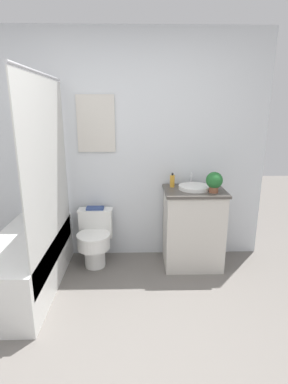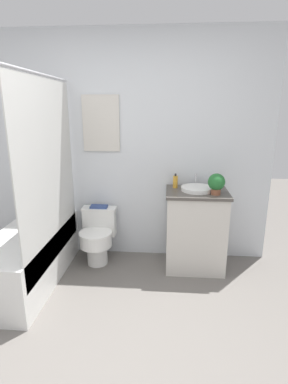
{
  "view_description": "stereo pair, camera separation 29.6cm",
  "coord_description": "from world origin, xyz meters",
  "px_view_note": "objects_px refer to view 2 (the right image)",
  "views": [
    {
      "loc": [
        0.21,
        -1.49,
        1.7
      ],
      "look_at": [
        0.28,
        1.36,
        0.89
      ],
      "focal_mm": 28.0,
      "sensor_mm": 36.0,
      "label": 1
    },
    {
      "loc": [
        0.51,
        -1.48,
        1.7
      ],
      "look_at": [
        0.28,
        1.36,
        0.89
      ],
      "focal_mm": 28.0,
      "sensor_mm": 36.0,
      "label": 2
    }
  ],
  "objects_px": {
    "toilet": "(98,236)",
    "potted_plant": "(216,183)",
    "book_on_tank": "(99,207)",
    "soap_bottle": "(175,182)",
    "sink": "(197,189)"
  },
  "relations": [
    {
      "from": "soap_bottle",
      "to": "book_on_tank",
      "type": "height_order",
      "value": "soap_bottle"
    },
    {
      "from": "toilet",
      "to": "potted_plant",
      "type": "distance_m",
      "value": 1.42
    },
    {
      "from": "toilet",
      "to": "book_on_tank",
      "type": "xyz_separation_m",
      "value": [
        0.0,
        0.13,
        0.3
      ]
    },
    {
      "from": "toilet",
      "to": "potted_plant",
      "type": "xyz_separation_m",
      "value": [
        1.25,
        -0.13,
        0.67
      ]
    },
    {
      "from": "sink",
      "to": "potted_plant",
      "type": "relative_size",
      "value": 1.74
    },
    {
      "from": "book_on_tank",
      "to": "sink",
      "type": "bearing_deg",
      "value": -6.52
    },
    {
      "from": "sink",
      "to": "book_on_tank",
      "type": "distance_m",
      "value": 1.12
    },
    {
      "from": "soap_bottle",
      "to": "potted_plant",
      "type": "height_order",
      "value": "potted_plant"
    },
    {
      "from": "toilet",
      "to": "book_on_tank",
      "type": "bearing_deg",
      "value": 90.0
    },
    {
      "from": "potted_plant",
      "to": "book_on_tank",
      "type": "xyz_separation_m",
      "value": [
        -1.25,
        0.26,
        -0.37
      ]
    },
    {
      "from": "toilet",
      "to": "book_on_tank",
      "type": "relative_size",
      "value": 3.16
    },
    {
      "from": "sink",
      "to": "toilet",
      "type": "bearing_deg",
      "value": -179.86
    },
    {
      "from": "toilet",
      "to": "soap_bottle",
      "type": "bearing_deg",
      "value": 6.64
    },
    {
      "from": "sink",
      "to": "soap_bottle",
      "type": "bearing_deg",
      "value": 156.73
    },
    {
      "from": "toilet",
      "to": "sink",
      "type": "bearing_deg",
      "value": 0.14
    }
  ]
}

